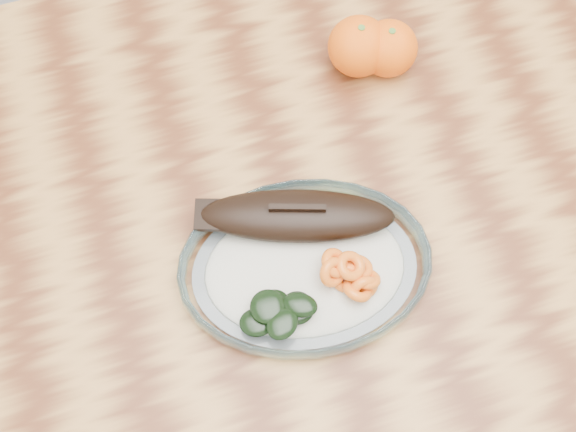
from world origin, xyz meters
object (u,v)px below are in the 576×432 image
at_px(dining_table, 375,229).
at_px(orange_left, 359,46).
at_px(plated_meal, 305,265).
at_px(orange_right, 388,48).

bearing_deg(dining_table, orange_left, 80.78).
relative_size(plated_meal, orange_right, 8.20).
xyz_separation_m(plated_meal, orange_right, (0.18, 0.22, 0.02)).
bearing_deg(dining_table, orange_right, 69.49).
relative_size(dining_table, orange_left, 16.27).
relative_size(dining_table, orange_right, 17.36).
bearing_deg(orange_right, plated_meal, -128.49).
relative_size(dining_table, plated_meal, 2.12).
height_order(orange_left, orange_right, orange_left).
relative_size(orange_left, orange_right, 1.07).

